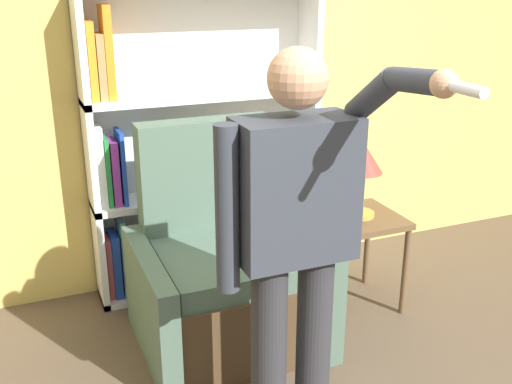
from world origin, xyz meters
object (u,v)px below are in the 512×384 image
Objects in this scene: armchair at (224,276)px; side_table at (359,231)px; person_standing at (295,233)px; bookcase at (188,149)px; table_lamp at (363,163)px.

armchair is 2.02× the size of side_table.
armchair is 0.87m from side_table.
armchair is at bearing -178.98° from side_table.
armchair is at bearing 89.81° from person_standing.
person_standing is (-0.00, -0.87, 0.61)m from armchair.
person_standing is at bearing -90.19° from armchair.
person_standing is (-0.01, -1.53, 0.06)m from bookcase.
armchair is 1.02m from table_lamp.
bookcase reaches higher than armchair.
table_lamp is (-0.00, 0.00, 0.42)m from side_table.
side_table is at bearing -37.06° from bookcase.
bookcase is 1.58× the size of armchair.
table_lamp reaches higher than side_table.
person_standing is 1.24m from table_lamp.
table_lamp is at bearing -37.06° from bookcase.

